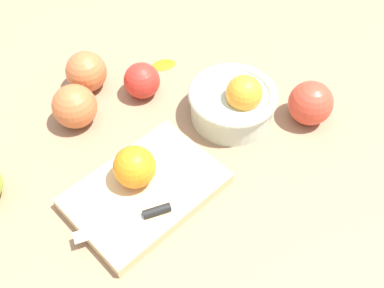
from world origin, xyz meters
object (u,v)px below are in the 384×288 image
(apple_front_left, at_px, (142,81))
(apple_back_left, at_px, (310,103))
(orange_on_board, at_px, (134,167))
(cutting_board, at_px, (146,191))
(bowl, at_px, (234,101))
(apple_front_center, at_px, (75,106))
(apple_front_left_2, at_px, (86,72))
(knife, at_px, (137,218))

(apple_front_left, distance_m, apple_back_left, 0.33)
(orange_on_board, height_order, apple_back_left, orange_on_board)
(cutting_board, xyz_separation_m, apple_front_left, (-0.19, -0.15, 0.02))
(apple_front_left, bearing_deg, cutting_board, 39.61)
(bowl, bearing_deg, apple_front_left, -74.77)
(apple_front_center, relative_size, apple_front_left_2, 1.02)
(knife, bearing_deg, apple_front_center, -115.46)
(orange_on_board, height_order, knife, orange_on_board)
(knife, height_order, apple_front_left, apple_front_left)
(cutting_board, xyz_separation_m, apple_front_left_2, (-0.14, -0.26, 0.03))
(apple_front_left_2, bearing_deg, knife, 55.49)
(bowl, height_order, apple_front_left, bowl)
(apple_front_center, relative_size, apple_back_left, 1.00)
(apple_back_left, bearing_deg, knife, -18.09)
(bowl, bearing_deg, cutting_board, -6.49)
(cutting_board, relative_size, apple_back_left, 2.97)
(apple_front_left, bearing_deg, orange_on_board, 36.00)
(apple_front_center, bearing_deg, knife, 64.54)
(knife, bearing_deg, apple_front_left_2, -124.51)
(apple_front_left, xyz_separation_m, apple_front_center, (0.13, -0.06, 0.01))
(knife, bearing_deg, apple_back_left, 161.91)
(bowl, xyz_separation_m, knife, (0.29, 0.00, -0.01))
(apple_front_center, bearing_deg, apple_front_left, 156.85)
(knife, distance_m, apple_front_center, 0.26)
(orange_on_board, relative_size, apple_front_left_2, 0.86)
(knife, distance_m, apple_front_left_2, 0.35)
(knife, height_order, apple_back_left, apple_back_left)
(apple_back_left, bearing_deg, orange_on_board, -28.62)
(orange_on_board, xyz_separation_m, apple_front_left, (-0.18, -0.13, -0.02))
(bowl, xyz_separation_m, cutting_board, (0.24, -0.03, -0.03))
(cutting_board, bearing_deg, bowl, 173.51)
(cutting_board, distance_m, apple_front_center, 0.22)
(apple_back_left, bearing_deg, apple_front_left, -67.34)
(apple_front_left, height_order, apple_back_left, apple_back_left)
(apple_front_center, bearing_deg, cutting_board, 74.78)
(knife, distance_m, apple_back_left, 0.39)
(cutting_board, bearing_deg, orange_on_board, -98.95)
(orange_on_board, relative_size, apple_front_center, 0.84)
(apple_front_left, height_order, apple_front_left_2, apple_front_left_2)
(apple_back_left, relative_size, apple_front_left_2, 1.03)
(bowl, bearing_deg, apple_back_left, 122.45)
(apple_front_center, bearing_deg, apple_front_left_2, -149.77)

